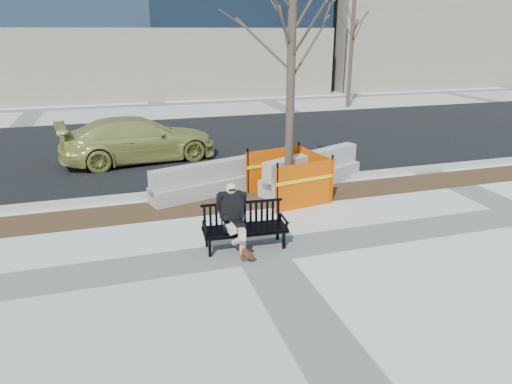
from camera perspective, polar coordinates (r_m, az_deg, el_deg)
The scene contains 11 objects.
ground at distance 8.62m, azimuth 0.38°, elevation -7.31°, with size 120.00×120.00×0.00m, color beige.
mulch_strip at distance 10.92m, azimuth -3.70°, elevation -1.40°, with size 40.00×1.20×0.02m, color #47301C.
asphalt_street at distance 16.76m, azimuth -8.68°, elevation 5.82°, with size 60.00×10.40×0.01m, color black.
curb at distance 11.77m, azimuth -4.79°, elevation 0.42°, with size 60.00×0.25×0.12m, color #9E9B93.
bench at distance 8.75m, azimuth -1.37°, elevation -6.88°, with size 1.60×0.57×0.85m, color black, non-canonical shape.
seated_man at distance 8.75m, azimuth -2.84°, elevation -6.90°, with size 0.54×0.91×1.27m, color black, non-canonical shape.
tree_fence at distance 11.28m, azimuth 3.97°, elevation -0.75°, with size 2.33×2.33×5.84m, color #F55300, non-canonical shape.
sedan at distance 14.96m, azimuth -14.05°, elevation 3.79°, with size 1.92×4.72×1.37m, color #9C9C47.
jersey_barrier_left at distance 11.52m, azimuth -5.94°, elevation -0.37°, with size 2.92×0.58×0.84m, color gray, non-canonical shape.
jersey_barrier_right at distance 12.20m, azimuth 6.85°, elevation 0.73°, with size 3.21×0.64×0.92m, color #9A9890, non-canonical shape.
far_tree_right at distance 25.52m, azimuth 11.24°, elevation 10.28°, with size 2.23×2.23×6.03m, color #4C3E30, non-canonical shape.
Camera 1 is at (-2.31, -7.35, 3.87)m, focal length 32.36 mm.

